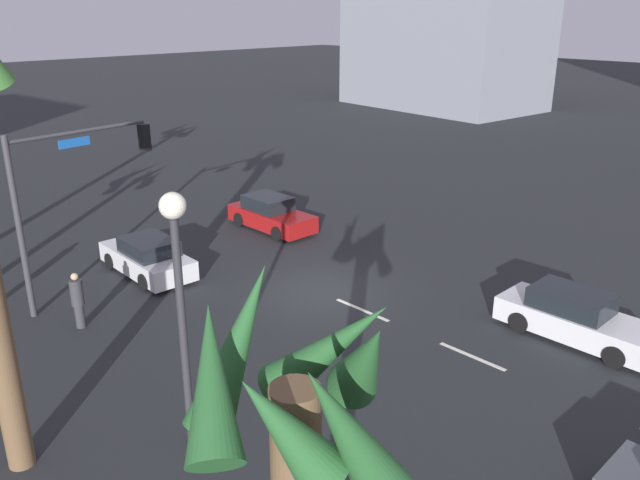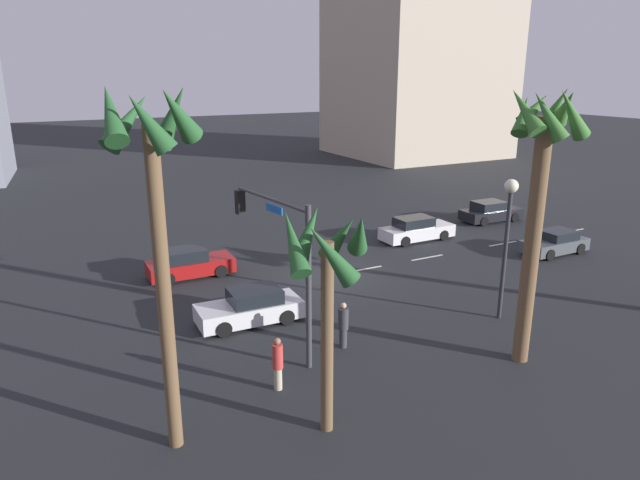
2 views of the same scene
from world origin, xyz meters
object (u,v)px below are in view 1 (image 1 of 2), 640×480
object	(u,v)px
car_0	(148,257)
streetlamp	(178,274)
pedestrian_1	(78,299)
palm_tree_0	(296,470)
traffic_signal	(69,184)
building_2	(444,42)
car_2	(576,318)
car_3	(271,214)

from	to	relation	value
car_0	streetlamp	bearing A→B (deg)	154.53
pedestrian_1	palm_tree_0	size ratio (longest dim) A/B	0.26
traffic_signal	building_2	bearing A→B (deg)	-68.85
car_2	streetlamp	size ratio (longest dim) A/B	0.79
pedestrian_1	building_2	world-z (taller)	building_2
car_2	car_3	distance (m)	14.19
car_2	car_0	bearing A→B (deg)	25.81
car_0	building_2	xyz separation A→B (m)	(17.61, -43.45, 5.56)
car_2	palm_tree_0	world-z (taller)	palm_tree_0
building_2	palm_tree_0	bearing A→B (deg)	129.11
traffic_signal	building_2	xyz separation A→B (m)	(17.85, -46.13, 2.19)
palm_tree_0	car_0	bearing A→B (deg)	-24.52
car_2	car_3	size ratio (longest dim) A/B	1.09
car_0	car_3	xyz separation A→B (m)	(0.74, -6.66, 0.01)
car_2	traffic_signal	world-z (taller)	traffic_signal
car_0	pedestrian_1	size ratio (longest dim) A/B	2.41
car_0	building_2	bearing A→B (deg)	-67.94
palm_tree_0	building_2	size ratio (longest dim) A/B	0.38
car_3	building_2	bearing A→B (deg)	-65.36
car_0	traffic_signal	world-z (taller)	traffic_signal
car_0	car_2	bearing A→B (deg)	-154.19
car_3	building_2	size ratio (longest dim) A/B	0.24
palm_tree_0	building_2	world-z (taller)	building_2
traffic_signal	palm_tree_0	distance (m)	16.73
car_3	building_2	distance (m)	40.85
palm_tree_0	streetlamp	bearing A→B (deg)	-23.16
car_2	traffic_signal	bearing A→B (deg)	34.80
palm_tree_0	building_2	bearing A→B (deg)	-56.34
pedestrian_1	palm_tree_0	xyz separation A→B (m)	(-13.98, 3.67, 3.95)
car_2	car_3	bearing A→B (deg)	-0.63
car_2	car_3	world-z (taller)	car_2
traffic_signal	palm_tree_0	bearing A→B (deg)	163.53
pedestrian_1	building_2	size ratio (longest dim) A/B	0.10
car_2	traffic_signal	size ratio (longest dim) A/B	0.80
streetlamp	palm_tree_0	size ratio (longest dim) A/B	0.86
pedestrian_1	palm_tree_0	bearing A→B (deg)	165.30
streetlamp	building_2	distance (m)	55.13
car_0	building_2	size ratio (longest dim) A/B	0.24
car_3	traffic_signal	bearing A→B (deg)	95.97
traffic_signal	pedestrian_1	bearing A→B (deg)	152.32
streetlamp	pedestrian_1	world-z (taller)	streetlamp
pedestrian_1	building_2	xyz separation A→B (m)	(19.88, -47.19, 5.27)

